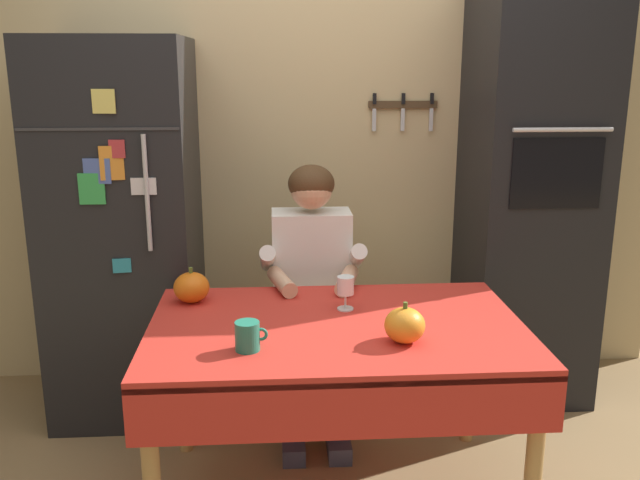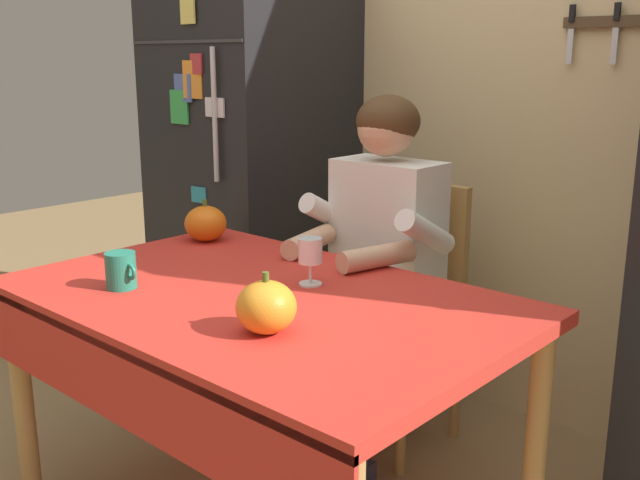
{
  "view_description": "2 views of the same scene",
  "coord_description": "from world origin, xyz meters",
  "px_view_note": "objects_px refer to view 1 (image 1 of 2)",
  "views": [
    {
      "loc": [
        -0.22,
        -2.29,
        1.69
      ],
      "look_at": [
        -0.06,
        0.16,
        1.05
      ],
      "focal_mm": 38.43,
      "sensor_mm": 36.0,
      "label": 1
    },
    {
      "loc": [
        1.39,
        -1.2,
        1.37
      ],
      "look_at": [
        0.09,
        0.25,
        0.88
      ],
      "focal_mm": 41.16,
      "sensor_mm": 36.0,
      "label": 2
    }
  ],
  "objects_px": {
    "pumpkin_large": "(192,287)",
    "pumpkin_medium": "(405,325)",
    "refrigerator": "(124,231)",
    "chair_behind_person": "(310,310)",
    "seated_person": "(312,277)",
    "dining_table": "(337,347)",
    "wine_glass": "(346,287)",
    "wall_oven": "(530,194)",
    "coffee_mug": "(248,336)"
  },
  "relations": [
    {
      "from": "seated_person",
      "to": "pumpkin_medium",
      "type": "bearing_deg",
      "value": -70.04
    },
    {
      "from": "pumpkin_medium",
      "to": "pumpkin_large",
      "type": "bearing_deg",
      "value": 149.32
    },
    {
      "from": "seated_person",
      "to": "pumpkin_large",
      "type": "xyz_separation_m",
      "value": [
        -0.51,
        -0.3,
        0.06
      ]
    },
    {
      "from": "refrigerator",
      "to": "wall_oven",
      "type": "height_order",
      "value": "wall_oven"
    },
    {
      "from": "coffee_mug",
      "to": "chair_behind_person",
      "type": "bearing_deg",
      "value": 75.14
    },
    {
      "from": "refrigerator",
      "to": "wine_glass",
      "type": "xyz_separation_m",
      "value": [
        1.0,
        -0.71,
        -0.07
      ]
    },
    {
      "from": "pumpkin_medium",
      "to": "dining_table",
      "type": "bearing_deg",
      "value": 143.16
    },
    {
      "from": "seated_person",
      "to": "wine_glass",
      "type": "distance_m",
      "value": 0.46
    },
    {
      "from": "seated_person",
      "to": "coffee_mug",
      "type": "distance_m",
      "value": 0.85
    },
    {
      "from": "wine_glass",
      "to": "pumpkin_large",
      "type": "bearing_deg",
      "value": 168.04
    },
    {
      "from": "dining_table",
      "to": "wine_glass",
      "type": "xyz_separation_m",
      "value": [
        0.05,
        0.17,
        0.18
      ]
    },
    {
      "from": "wall_oven",
      "to": "dining_table",
      "type": "distance_m",
      "value": 1.45
    },
    {
      "from": "refrigerator",
      "to": "dining_table",
      "type": "distance_m",
      "value": 1.32
    },
    {
      "from": "refrigerator",
      "to": "coffee_mug",
      "type": "height_order",
      "value": "refrigerator"
    },
    {
      "from": "chair_behind_person",
      "to": "pumpkin_large",
      "type": "distance_m",
      "value": 0.76
    },
    {
      "from": "refrigerator",
      "to": "wall_oven",
      "type": "distance_m",
      "value": 2.01
    },
    {
      "from": "chair_behind_person",
      "to": "seated_person",
      "type": "relative_size",
      "value": 0.75
    },
    {
      "from": "chair_behind_person",
      "to": "seated_person",
      "type": "distance_m",
      "value": 0.29
    },
    {
      "from": "pumpkin_medium",
      "to": "wall_oven",
      "type": "bearing_deg",
      "value": 52.69
    },
    {
      "from": "refrigerator",
      "to": "chair_behind_person",
      "type": "xyz_separation_m",
      "value": [
        0.89,
        -0.09,
        -0.39
      ]
    },
    {
      "from": "seated_person",
      "to": "coffee_mug",
      "type": "xyz_separation_m",
      "value": [
        -0.26,
        -0.8,
        0.05
      ]
    },
    {
      "from": "wall_oven",
      "to": "pumpkin_medium",
      "type": "height_order",
      "value": "wall_oven"
    },
    {
      "from": "refrigerator",
      "to": "pumpkin_large",
      "type": "distance_m",
      "value": 0.7
    },
    {
      "from": "dining_table",
      "to": "chair_behind_person",
      "type": "relative_size",
      "value": 1.51
    },
    {
      "from": "refrigerator",
      "to": "chair_behind_person",
      "type": "relative_size",
      "value": 1.94
    },
    {
      "from": "refrigerator",
      "to": "chair_behind_person",
      "type": "distance_m",
      "value": 0.98
    },
    {
      "from": "wall_oven",
      "to": "pumpkin_medium",
      "type": "relative_size",
      "value": 14.32
    },
    {
      "from": "refrigerator",
      "to": "pumpkin_medium",
      "type": "xyz_separation_m",
      "value": [
        1.17,
        -1.05,
        -0.1
      ]
    },
    {
      "from": "chair_behind_person",
      "to": "pumpkin_large",
      "type": "xyz_separation_m",
      "value": [
        -0.51,
        -0.49,
        0.29
      ]
    },
    {
      "from": "coffee_mug",
      "to": "pumpkin_medium",
      "type": "relative_size",
      "value": 0.76
    },
    {
      "from": "refrigerator",
      "to": "pumpkin_medium",
      "type": "bearing_deg",
      "value": -41.85
    },
    {
      "from": "seated_person",
      "to": "pumpkin_large",
      "type": "height_order",
      "value": "seated_person"
    },
    {
      "from": "pumpkin_large",
      "to": "pumpkin_medium",
      "type": "distance_m",
      "value": 0.92
    },
    {
      "from": "coffee_mug",
      "to": "wine_glass",
      "type": "bearing_deg",
      "value": 45.04
    },
    {
      "from": "dining_table",
      "to": "wine_glass",
      "type": "relative_size",
      "value": 10.3
    },
    {
      "from": "chair_behind_person",
      "to": "coffee_mug",
      "type": "distance_m",
      "value": 1.06
    },
    {
      "from": "seated_person",
      "to": "wine_glass",
      "type": "xyz_separation_m",
      "value": [
        0.11,
        -0.43,
        0.09
      ]
    },
    {
      "from": "dining_table",
      "to": "seated_person",
      "type": "height_order",
      "value": "seated_person"
    },
    {
      "from": "refrigerator",
      "to": "seated_person",
      "type": "bearing_deg",
      "value": -17.4
    },
    {
      "from": "dining_table",
      "to": "chair_behind_person",
      "type": "bearing_deg",
      "value": 94.24
    },
    {
      "from": "chair_behind_person",
      "to": "coffee_mug",
      "type": "relative_size",
      "value": 8.3
    },
    {
      "from": "refrigerator",
      "to": "seated_person",
      "type": "relative_size",
      "value": 1.45
    },
    {
      "from": "dining_table",
      "to": "pumpkin_medium",
      "type": "height_order",
      "value": "pumpkin_medium"
    },
    {
      "from": "seated_person",
      "to": "coffee_mug",
      "type": "bearing_deg",
      "value": -108.14
    },
    {
      "from": "refrigerator",
      "to": "chair_behind_person",
      "type": "height_order",
      "value": "refrigerator"
    },
    {
      "from": "refrigerator",
      "to": "dining_table",
      "type": "bearing_deg",
      "value": -42.91
    },
    {
      "from": "seated_person",
      "to": "chair_behind_person",
      "type": "bearing_deg",
      "value": 90.0
    },
    {
      "from": "seated_person",
      "to": "pumpkin_medium",
      "type": "distance_m",
      "value": 0.82
    },
    {
      "from": "wall_oven",
      "to": "seated_person",
      "type": "relative_size",
      "value": 1.69
    },
    {
      "from": "chair_behind_person",
      "to": "seated_person",
      "type": "height_order",
      "value": "seated_person"
    }
  ]
}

